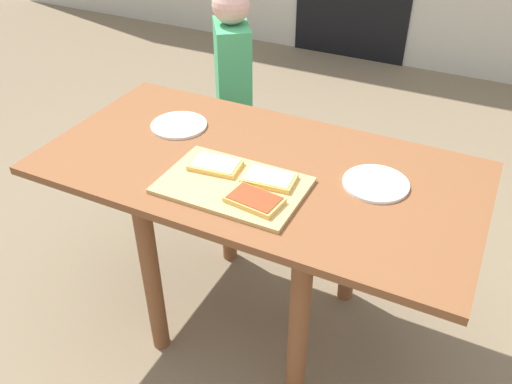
# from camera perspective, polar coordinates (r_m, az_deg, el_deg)

# --- Properties ---
(ground_plane) EXTENTS (16.00, 16.00, 0.00)m
(ground_plane) POSITION_cam_1_polar(r_m,az_deg,el_deg) (2.17, 0.16, -13.22)
(ground_plane) COLOR #78674E
(dining_table) EXTENTS (1.39, 0.71, 0.72)m
(dining_table) POSITION_cam_1_polar(r_m,az_deg,el_deg) (1.76, 0.19, -0.27)
(dining_table) COLOR brown
(dining_table) RESTS_ON ground
(cutting_board) EXTENTS (0.42, 0.28, 0.01)m
(cutting_board) POSITION_cam_1_polar(r_m,az_deg,el_deg) (1.59, -2.48, 0.71)
(cutting_board) COLOR tan
(cutting_board) RESTS_ON dining_table
(pizza_slice_far_left) EXTENTS (0.16, 0.11, 0.02)m
(pizza_slice_far_left) POSITION_cam_1_polar(r_m,az_deg,el_deg) (1.66, -4.32, 2.89)
(pizza_slice_far_left) COLOR #E8B356
(pizza_slice_far_left) RESTS_ON cutting_board
(pizza_slice_far_right) EXTENTS (0.16, 0.11, 0.02)m
(pizza_slice_far_right) POSITION_cam_1_polar(r_m,az_deg,el_deg) (1.59, 1.41, 1.45)
(pizza_slice_far_right) COLOR #E8B356
(pizza_slice_far_right) RESTS_ON cutting_board
(pizza_slice_near_right) EXTENTS (0.16, 0.11, 0.02)m
(pizza_slice_near_right) POSITION_cam_1_polar(r_m,az_deg,el_deg) (1.51, -0.16, -0.83)
(pizza_slice_near_right) COLOR #E8B356
(pizza_slice_near_right) RESTS_ON cutting_board
(plate_white_left) EXTENTS (0.20, 0.20, 0.01)m
(plate_white_left) POSITION_cam_1_polar(r_m,az_deg,el_deg) (1.93, -8.18, 7.04)
(plate_white_left) COLOR silver
(plate_white_left) RESTS_ON dining_table
(plate_white_right) EXTENTS (0.20, 0.20, 0.01)m
(plate_white_right) POSITION_cam_1_polar(r_m,az_deg,el_deg) (1.64, 12.60, 0.89)
(plate_white_right) COLOR white
(plate_white_right) RESTS_ON dining_table
(child_left) EXTENTS (0.25, 0.28, 1.07)m
(child_left) POSITION_cam_1_polar(r_m,az_deg,el_deg) (2.41, -2.42, 10.48)
(child_left) COLOR #26314E
(child_left) RESTS_ON ground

